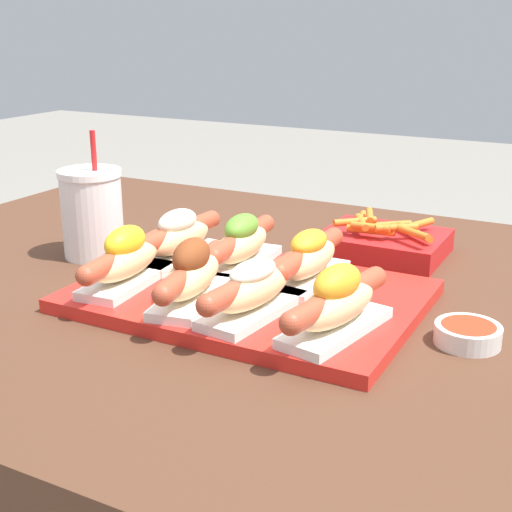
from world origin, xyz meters
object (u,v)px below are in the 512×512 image
(hot_dog_3, at_px, (337,303))
(hot_dog_5, at_px, (242,243))
(serving_tray, at_px, (249,296))
(hot_dog_0, at_px, (126,259))
(sauce_bowl, at_px, (468,333))
(fries_basket, at_px, (384,242))
(hot_dog_4, at_px, (178,237))
(hot_dog_6, at_px, (309,258))
(drink_cup, at_px, (92,213))
(hot_dog_2, at_px, (253,288))
(hot_dog_1, at_px, (192,274))

(hot_dog_3, xyz_separation_m, hot_dog_5, (-0.20, 0.15, -0.00))
(serving_tray, distance_m, hot_dog_0, 0.17)
(sauce_bowl, xyz_separation_m, fries_basket, (-0.19, 0.27, 0.01))
(hot_dog_0, relative_size, hot_dog_4, 1.00)
(fries_basket, bearing_deg, hot_dog_0, -126.21)
(hot_dog_6, relative_size, sauce_bowl, 2.64)
(hot_dog_4, distance_m, drink_cup, 0.16)
(hot_dog_5, bearing_deg, fries_basket, 54.03)
(hot_dog_0, bearing_deg, serving_tray, 21.09)
(hot_dog_2, xyz_separation_m, hot_dog_3, (0.11, -0.00, 0.00))
(hot_dog_0, height_order, hot_dog_5, hot_dog_0)
(hot_dog_4, xyz_separation_m, drink_cup, (-0.16, -0.00, 0.02))
(hot_dog_6, xyz_separation_m, sauce_bowl, (0.22, -0.05, -0.04))
(hot_dog_4, height_order, fries_basket, hot_dog_4)
(hot_dog_2, distance_m, hot_dog_5, 0.17)
(drink_cup, bearing_deg, fries_basket, 28.63)
(hot_dog_1, relative_size, hot_dog_5, 0.99)
(sauce_bowl, bearing_deg, hot_dog_0, -171.54)
(hot_dog_0, relative_size, drink_cup, 1.01)
(hot_dog_6, xyz_separation_m, drink_cup, (-0.36, -0.00, 0.02))
(hot_dog_6, relative_size, drink_cup, 1.02)
(hot_dog_6, bearing_deg, fries_basket, 80.75)
(hot_dog_6, height_order, fries_basket, hot_dog_6)
(hot_dog_0, distance_m, hot_dog_4, 0.12)
(hot_dog_2, relative_size, hot_dog_3, 1.01)
(serving_tray, height_order, hot_dog_5, hot_dog_5)
(hot_dog_5, relative_size, fries_basket, 1.08)
(sauce_bowl, height_order, drink_cup, drink_cup)
(hot_dog_5, height_order, drink_cup, drink_cup)
(hot_dog_1, height_order, hot_dog_4, hot_dog_1)
(hot_dog_1, distance_m, hot_dog_6, 0.16)
(hot_dog_6, bearing_deg, hot_dog_5, 171.79)
(hot_dog_5, relative_size, sauce_bowl, 2.64)
(hot_dog_1, bearing_deg, drink_cup, 154.21)
(serving_tray, relative_size, hot_dog_1, 2.21)
(serving_tray, relative_size, drink_cup, 2.21)
(hot_dog_0, distance_m, sauce_bowl, 0.44)
(hot_dog_2, relative_size, fries_basket, 1.08)
(fries_basket, bearing_deg, hot_dog_4, -138.05)
(sauce_bowl, bearing_deg, fries_basket, 124.83)
(hot_dog_2, distance_m, drink_cup, 0.37)
(serving_tray, bearing_deg, hot_dog_5, 124.54)
(hot_dog_4, bearing_deg, hot_dog_5, 10.04)
(hot_dog_4, relative_size, hot_dog_6, 1.00)
(hot_dog_6, xyz_separation_m, fries_basket, (0.04, 0.22, -0.03))
(hot_dog_1, bearing_deg, hot_dog_2, -1.18)
(hot_dog_6, bearing_deg, drink_cup, -179.73)
(drink_cup, bearing_deg, hot_dog_5, 3.97)
(sauce_bowl, bearing_deg, drink_cup, 174.89)
(hot_dog_3, bearing_deg, fries_basket, 99.29)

